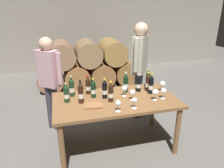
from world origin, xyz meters
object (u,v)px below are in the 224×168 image
at_px(wine_bottle_1, 151,85).
at_px(wine_glass_4, 118,104).
at_px(wine_bottle_3, 148,83).
at_px(wine_bottle_2, 93,89).
at_px(sommelier_presenting, 140,62).
at_px(dining_table, 116,105).
at_px(wine_glass_2, 164,91).
at_px(wine_bottle_11, 81,93).
at_px(wine_bottle_7, 66,94).
at_px(wine_glass_6, 135,101).
at_px(wine_bottle_6, 88,86).
at_px(wine_glass_0, 155,93).
at_px(tasting_notebook, 93,106).
at_px(wine_bottle_8, 111,93).
at_px(wine_glass_3, 163,84).
at_px(taster_seated_left, 49,77).
at_px(wine_bottle_4, 139,84).
at_px(wine_bottle_0, 72,87).
at_px(wine_bottle_5, 126,84).
at_px(wine_bottle_10, 105,90).
at_px(wine_glass_5, 132,93).
at_px(wine_bottle_9, 148,80).
at_px(wine_glass_1, 124,89).

xyz_separation_m(wine_bottle_1, wine_glass_4, (-0.62, -0.41, -0.03)).
bearing_deg(wine_glass_4, wine_bottle_3, 40.06).
relative_size(wine_bottle_2, sommelier_presenting, 0.16).
xyz_separation_m(dining_table, wine_glass_2, (0.64, -0.14, 0.20)).
bearing_deg(wine_bottle_11, wine_bottle_7, 159.12).
xyz_separation_m(dining_table, wine_glass_6, (0.16, -0.32, 0.19)).
xyz_separation_m(wine_bottle_6, wine_glass_0, (0.85, -0.45, -0.01)).
height_order(wine_bottle_6, wine_glass_2, wine_bottle_6).
xyz_separation_m(wine_bottle_6, tasting_notebook, (-0.00, -0.44, -0.11)).
distance_m(wine_glass_0, wine_glass_6, 0.39).
distance_m(wine_bottle_8, wine_glass_3, 0.84).
bearing_deg(wine_bottle_1, taster_seated_left, 155.55).
relative_size(wine_bottle_2, wine_bottle_4, 1.03).
bearing_deg(wine_bottle_8, taster_seated_left, 136.23).
relative_size(wine_bottle_11, tasting_notebook, 1.45).
relative_size(wine_glass_6, sommelier_presenting, 0.08).
height_order(wine_bottle_0, wine_bottle_2, wine_bottle_0).
height_order(wine_bottle_3, wine_glass_3, wine_bottle_3).
height_order(wine_bottle_2, wine_bottle_5, wine_bottle_5).
bearing_deg(wine_bottle_10, wine_glass_5, -25.81).
height_order(wine_glass_4, wine_glass_5, wine_glass_5).
height_order(wine_bottle_2, tasting_notebook, wine_bottle_2).
relative_size(wine_bottle_0, tasting_notebook, 1.39).
relative_size(wine_bottle_5, wine_glass_4, 2.12).
distance_m(wine_bottle_1, wine_glass_3, 0.20).
xyz_separation_m(dining_table, wine_bottle_6, (-0.34, 0.29, 0.21)).
relative_size(wine_bottle_7, wine_glass_3, 1.68).
relative_size(wine_bottle_4, wine_bottle_7, 1.00).
height_order(wine_bottle_4, wine_bottle_8, wine_bottle_8).
relative_size(dining_table, wine_bottle_10, 5.91).
relative_size(wine_glass_2, sommelier_presenting, 0.09).
bearing_deg(wine_glass_5, wine_glass_3, 18.35).
relative_size(wine_bottle_7, wine_bottle_8, 0.94).
xyz_separation_m(wine_bottle_3, wine_glass_5, (-0.34, -0.26, -0.02)).
bearing_deg(wine_bottle_11, wine_glass_4, -41.08).
bearing_deg(wine_bottle_9, wine_bottle_2, -170.72).
bearing_deg(wine_bottle_6, tasting_notebook, -90.01).
bearing_deg(tasting_notebook, wine_bottle_10, 55.35).
bearing_deg(wine_glass_1, wine_bottle_11, -174.45).
bearing_deg(wine_glass_2, wine_bottle_1, 112.90).
distance_m(wine_bottle_10, wine_glass_2, 0.81).
bearing_deg(wine_bottle_3, wine_glass_3, -21.71).
bearing_deg(wine_bottle_7, dining_table, -7.29).
xyz_separation_m(wine_bottle_8, tasting_notebook, (-0.26, -0.10, -0.11)).
bearing_deg(wine_glass_4, taster_seated_left, 127.51).
distance_m(wine_glass_3, sommelier_presenting, 0.69).
height_order(wine_glass_3, tasting_notebook, wine_glass_3).
relative_size(wine_bottle_1, tasting_notebook, 1.38).
distance_m(wine_bottle_6, wine_glass_6, 0.78).
distance_m(wine_bottle_1, wine_bottle_11, 1.03).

